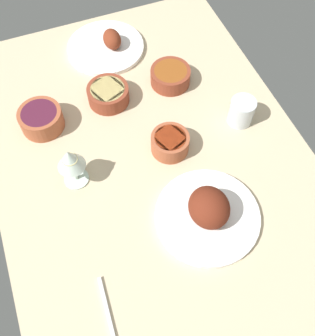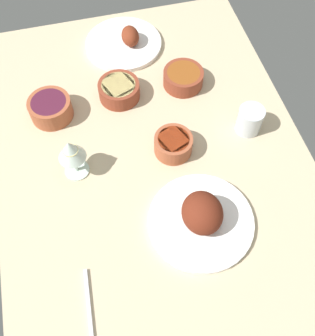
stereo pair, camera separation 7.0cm
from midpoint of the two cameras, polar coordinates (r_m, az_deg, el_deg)
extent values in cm
cube|color=#C6B28E|center=(115.12, 1.73, -1.11)|extent=(140.00, 90.00, 4.00)
cylinder|color=white|center=(106.62, 8.09, -7.70)|extent=(27.97, 27.97, 1.60)
ellipsoid|color=#602314|center=(101.90, 8.39, -6.49)|extent=(11.73, 10.51, 9.64)
cylinder|color=white|center=(145.73, -3.47, 17.29)|extent=(26.51, 26.51, 1.60)
ellipsoid|color=maroon|center=(143.01, -2.47, 18.31)|extent=(8.20, 5.93, 6.11)
cylinder|color=brown|center=(131.83, 5.24, 12.64)|extent=(12.90, 12.90, 5.34)
cylinder|color=brown|center=(130.27, 5.32, 13.29)|extent=(10.58, 10.58, 1.00)
cylinder|color=brown|center=(127.94, -3.95, 10.96)|extent=(13.00, 13.00, 5.52)
cylinder|color=#D6BC70|center=(126.27, -4.01, 11.64)|extent=(10.66, 10.66, 1.00)
cylinder|color=#A35133|center=(115.07, 4.01, 3.29)|extent=(11.11, 11.11, 5.80)
cylinder|color=#9E3314|center=(113.09, 4.08, 3.97)|extent=(9.11, 9.11, 1.00)
cylinder|color=#A35133|center=(125.80, -13.53, 8.21)|extent=(12.99, 12.99, 6.32)
cylinder|color=#4C192D|center=(123.80, -13.78, 8.98)|extent=(10.65, 10.65, 1.00)
cylinder|color=silver|center=(114.95, -9.75, -0.39)|extent=(7.00, 7.00, 0.50)
cylinder|color=silver|center=(111.78, -10.03, 0.58)|extent=(1.00, 1.00, 7.00)
cone|color=silver|center=(106.17, -10.58, 2.48)|extent=(7.60, 7.60, 6.50)
cylinder|color=beige|center=(107.36, -10.45, 2.05)|extent=(4.18, 4.18, 2.80)
cylinder|color=silver|center=(122.27, 14.67, 6.60)|extent=(7.60, 7.60, 8.44)
cube|color=silver|center=(100.40, -7.75, -19.14)|extent=(17.79, 1.99, 0.80)
camera|label=1|loc=(0.03, -88.22, 3.00)|focal=42.54mm
camera|label=2|loc=(0.03, 91.78, -3.00)|focal=42.54mm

